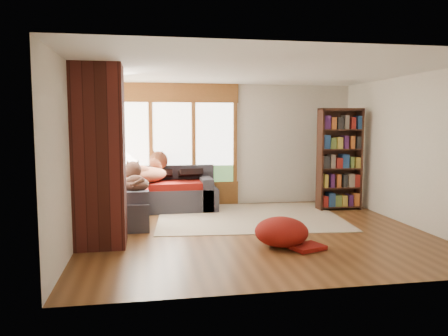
{
  "coord_description": "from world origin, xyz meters",
  "views": [
    {
      "loc": [
        -1.71,
        -6.79,
        1.79
      ],
      "look_at": [
        -0.34,
        1.06,
        0.95
      ],
      "focal_mm": 35.0,
      "sensor_mm": 36.0,
      "label": 1
    }
  ],
  "objects_px": {
    "area_rug": "(249,217)",
    "dog_brindle": "(134,182)",
    "brick_chimney": "(99,157)",
    "sectional_sofa": "(136,199)",
    "pouf": "(281,231)",
    "dog_tan": "(150,172)",
    "bookshelf": "(340,159)"
  },
  "relations": [
    {
      "from": "brick_chimney",
      "to": "bookshelf",
      "type": "height_order",
      "value": "brick_chimney"
    },
    {
      "from": "area_rug",
      "to": "bookshelf",
      "type": "relative_size",
      "value": 1.64
    },
    {
      "from": "brick_chimney",
      "to": "sectional_sofa",
      "type": "relative_size",
      "value": 1.18
    },
    {
      "from": "pouf",
      "to": "brick_chimney",
      "type": "bearing_deg",
      "value": 169.1
    },
    {
      "from": "sectional_sofa",
      "to": "pouf",
      "type": "distance_m",
      "value": 3.31
    },
    {
      "from": "sectional_sofa",
      "to": "bookshelf",
      "type": "relative_size",
      "value": 1.06
    },
    {
      "from": "sectional_sofa",
      "to": "pouf",
      "type": "relative_size",
      "value": 2.83
    },
    {
      "from": "area_rug",
      "to": "dog_brindle",
      "type": "relative_size",
      "value": 3.97
    },
    {
      "from": "area_rug",
      "to": "pouf",
      "type": "bearing_deg",
      "value": -89.31
    },
    {
      "from": "bookshelf",
      "to": "pouf",
      "type": "xyz_separation_m",
      "value": [
        -1.97,
        -2.38,
        -0.81
      ]
    },
    {
      "from": "sectional_sofa",
      "to": "dog_brindle",
      "type": "distance_m",
      "value": 0.93
    },
    {
      "from": "bookshelf",
      "to": "dog_tan",
      "type": "relative_size",
      "value": 1.93
    },
    {
      "from": "pouf",
      "to": "dog_brindle",
      "type": "height_order",
      "value": "dog_brindle"
    },
    {
      "from": "bookshelf",
      "to": "dog_brindle",
      "type": "relative_size",
      "value": 2.42
    },
    {
      "from": "sectional_sofa",
      "to": "bookshelf",
      "type": "bearing_deg",
      "value": -5.61
    },
    {
      "from": "pouf",
      "to": "bookshelf",
      "type": "bearing_deg",
      "value": 50.45
    },
    {
      "from": "brick_chimney",
      "to": "bookshelf",
      "type": "xyz_separation_m",
      "value": [
        4.54,
        1.89,
        -0.27
      ]
    },
    {
      "from": "brick_chimney",
      "to": "pouf",
      "type": "height_order",
      "value": "brick_chimney"
    },
    {
      "from": "area_rug",
      "to": "pouf",
      "type": "distance_m",
      "value": 1.97
    },
    {
      "from": "area_rug",
      "to": "pouf",
      "type": "height_order",
      "value": "pouf"
    },
    {
      "from": "bookshelf",
      "to": "pouf",
      "type": "bearing_deg",
      "value": -129.55
    },
    {
      "from": "bookshelf",
      "to": "pouf",
      "type": "relative_size",
      "value": 2.66
    },
    {
      "from": "brick_chimney",
      "to": "bookshelf",
      "type": "bearing_deg",
      "value": 22.59
    },
    {
      "from": "sectional_sofa",
      "to": "bookshelf",
      "type": "distance_m",
      "value": 4.16
    },
    {
      "from": "sectional_sofa",
      "to": "dog_tan",
      "type": "distance_m",
      "value": 0.64
    },
    {
      "from": "brick_chimney",
      "to": "dog_brindle",
      "type": "distance_m",
      "value": 1.42
    },
    {
      "from": "pouf",
      "to": "dog_tan",
      "type": "height_order",
      "value": "dog_tan"
    },
    {
      "from": "brick_chimney",
      "to": "area_rug",
      "type": "distance_m",
      "value": 3.21
    },
    {
      "from": "area_rug",
      "to": "bookshelf",
      "type": "bearing_deg",
      "value": 12.03
    },
    {
      "from": "brick_chimney",
      "to": "bookshelf",
      "type": "distance_m",
      "value": 4.92
    },
    {
      "from": "dog_tan",
      "to": "dog_brindle",
      "type": "xyz_separation_m",
      "value": [
        -0.28,
        -1.09,
        -0.05
      ]
    },
    {
      "from": "brick_chimney",
      "to": "dog_tan",
      "type": "bearing_deg",
      "value": 72.73
    }
  ]
}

